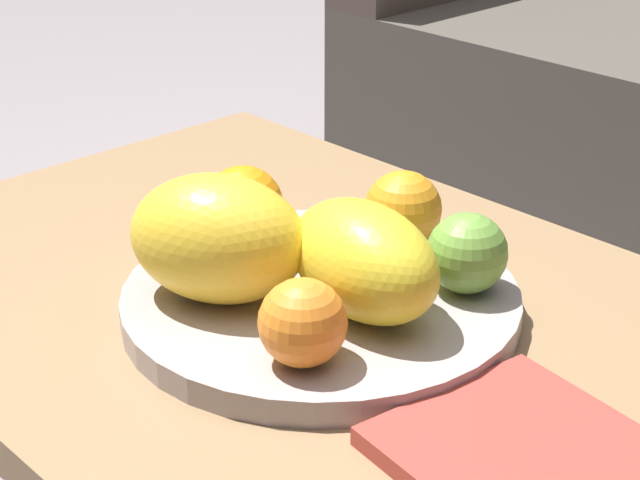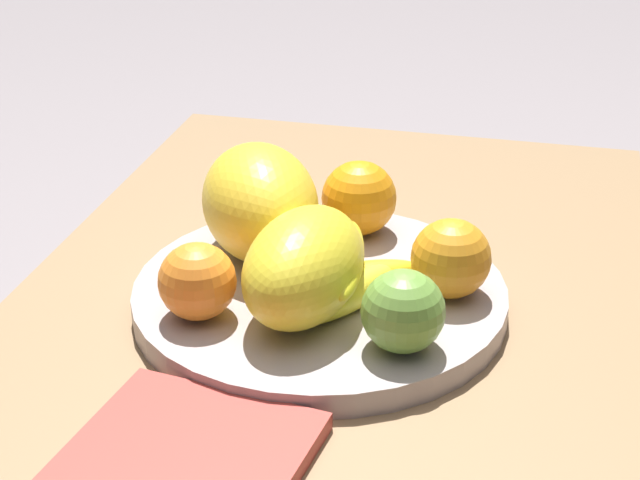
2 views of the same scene
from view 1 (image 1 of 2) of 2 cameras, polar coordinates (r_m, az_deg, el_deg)
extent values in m
cube|color=olive|center=(0.99, 0.29, -4.87)|extent=(1.01, 0.64, 0.04)
cylinder|color=olive|center=(1.56, -4.07, -1.34)|extent=(0.05, 0.05, 0.36)
cylinder|color=#A59796|center=(0.98, 0.00, -3.32)|extent=(0.37, 0.37, 0.03)
ellipsoid|color=yellow|center=(0.94, -5.55, 0.09)|extent=(0.20, 0.18, 0.12)
ellipsoid|color=yellow|center=(0.91, 2.37, -1.10)|extent=(0.18, 0.12, 0.10)
sphere|color=orange|center=(1.04, -4.17, 1.86)|extent=(0.08, 0.08, 0.08)
sphere|color=orange|center=(0.84, -0.95, -4.50)|extent=(0.07, 0.07, 0.07)
sphere|color=orange|center=(1.04, 4.51, 1.68)|extent=(0.08, 0.08, 0.08)
sphere|color=#6B9E3D|center=(0.96, 7.96, -0.71)|extent=(0.07, 0.07, 0.07)
ellipsoid|color=yellow|center=(0.97, 3.08, -1.65)|extent=(0.15, 0.11, 0.03)
ellipsoid|color=yellow|center=(0.97, 1.93, -1.43)|extent=(0.11, 0.14, 0.03)
ellipsoid|color=yellow|center=(0.96, 2.19, -0.18)|extent=(0.15, 0.06, 0.03)
cube|color=#AD3C33|center=(0.78, 12.72, -12.43)|extent=(0.27, 0.21, 0.02)
camera|label=2|loc=(0.83, 66.41, 13.78)|focal=57.65mm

